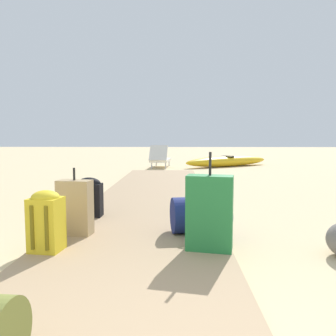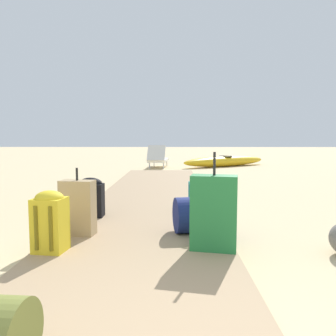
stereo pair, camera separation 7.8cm
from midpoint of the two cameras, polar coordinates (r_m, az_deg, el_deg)
ground_plane at (r=4.72m, az=-3.96°, el=-8.30°), size 60.00×60.00×0.00m
boardwalk at (r=5.63m, az=-3.17°, el=-5.63°), size 1.85×9.46×0.08m
suitcase_green at (r=3.13m, az=6.99°, el=-7.45°), size 0.45×0.28×0.89m
suitcase_tan at (r=3.71m, az=-15.53°, el=-6.43°), size 0.38×0.22×0.71m
duffel_bag_navy at (r=3.70m, az=5.32°, el=-7.77°), size 0.67×0.48×0.50m
backpack_yellow at (r=3.26m, az=-19.90°, el=-8.17°), size 0.30×0.28×0.55m
backpack_black at (r=4.49m, az=-13.37°, el=-4.64°), size 0.33×0.23×0.51m
backpack_teal at (r=4.65m, az=4.66°, el=-4.38°), size 0.27×0.25×0.47m
lounge_chair at (r=11.92m, az=-1.89°, el=1.61°), size 0.72×1.57×0.80m
kayak at (r=12.66m, az=9.42°, el=1.15°), size 3.47×2.52×0.39m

